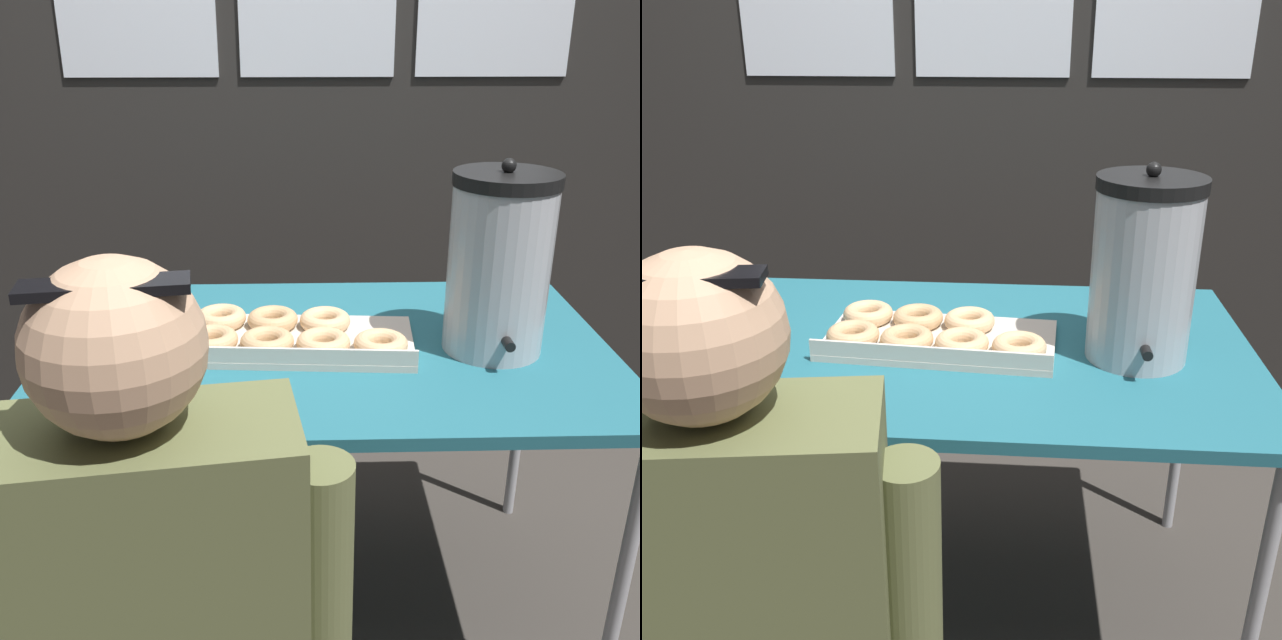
% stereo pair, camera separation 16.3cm
% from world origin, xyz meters
% --- Properties ---
extents(ground_plane, '(12.00, 12.00, 0.00)m').
position_xyz_m(ground_plane, '(0.00, 0.00, 0.00)').
color(ground_plane, '#3D3833').
extents(back_wall, '(6.00, 0.11, 2.89)m').
position_xyz_m(back_wall, '(0.00, 1.08, 1.45)').
color(back_wall, '#282623').
rests_on(back_wall, ground).
extents(folding_table, '(1.29, 0.82, 0.78)m').
position_xyz_m(folding_table, '(0.00, 0.00, 0.73)').
color(folding_table, '#236675').
rests_on(folding_table, ground).
extents(donut_box, '(0.55, 0.32, 0.05)m').
position_xyz_m(donut_box, '(-0.09, -0.01, 0.80)').
color(donut_box, beige).
rests_on(donut_box, folding_table).
extents(coffee_urn, '(0.23, 0.26, 0.43)m').
position_xyz_m(coffee_urn, '(0.37, -0.03, 0.98)').
color(coffee_urn, '#B7B7BC').
rests_on(coffee_urn, folding_table).
extents(cell_phone, '(0.13, 0.16, 0.01)m').
position_xyz_m(cell_phone, '(-0.54, -0.12, 0.78)').
color(cell_phone, black).
rests_on(cell_phone, folding_table).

